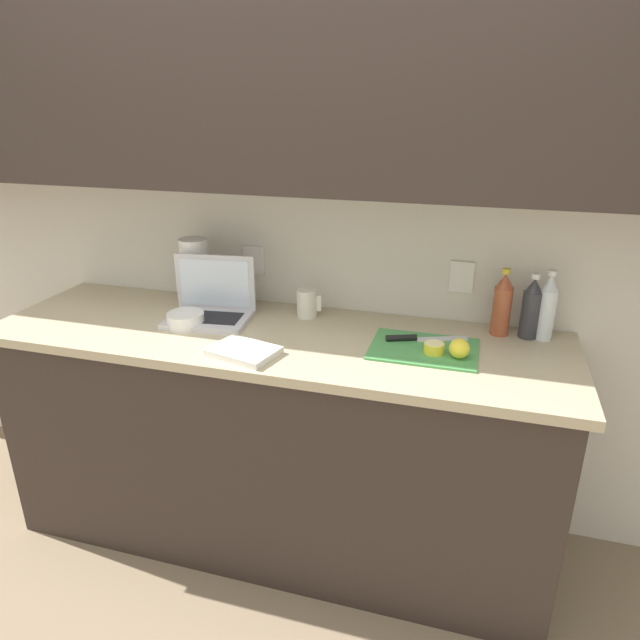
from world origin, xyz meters
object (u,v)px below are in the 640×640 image
lemon_half_cut (434,348)px  bowl_white (186,320)px  knife (412,338)px  cutting_board (424,349)px  bottle_water_clear (547,308)px  paper_towel_roll (196,272)px  lemon_whole_beside (459,348)px  bottle_oil_tall (531,309)px  measuring_cup (307,303)px  laptop (211,304)px  bottle_green_soda (502,305)px

lemon_half_cut → bowl_white: bowl_white is taller
knife → bowl_white: size_ratio=2.05×
cutting_board → bottle_water_clear: bearing=28.8°
cutting_board → paper_towel_roll: (-0.97, 0.21, 0.14)m
lemon_whole_beside → bowl_white: (-1.02, 0.01, -0.01)m
bottle_water_clear → paper_towel_roll: bearing=-179.3°
bottle_water_clear → paper_towel_roll: (-1.37, -0.02, 0.02)m
knife → bottle_oil_tall: size_ratio=1.19×
cutting_board → bottle_oil_tall: bottle_oil_tall is taller
measuring_cup → lemon_half_cut: bearing=-23.1°
lemon_half_cut → knife: bearing=134.6°
cutting_board → bowl_white: bearing=-177.6°
knife → paper_towel_roll: size_ratio=1.03×
lemon_whole_beside → measuring_cup: (-0.60, 0.24, 0.01)m
laptop → lemon_whole_beside: 0.97m
bowl_white → bottle_water_clear: bearing=11.3°
bottle_oil_tall → paper_towel_roll: bearing=-179.3°
laptop → measuring_cup: laptop is taller
lemon_whole_beside → bottle_oil_tall: 0.36m
cutting_board → bottle_water_clear: 0.47m
measuring_cup → bowl_white: 0.47m
bottle_oil_tall → paper_towel_roll: 1.32m
lemon_whole_beside → paper_towel_roll: paper_towel_roll is taller
lemon_half_cut → bottle_green_soda: bearing=49.9°
measuring_cup → paper_towel_roll: (-0.49, 0.01, 0.08)m
lemon_half_cut → bottle_oil_tall: bottle_oil_tall is taller
lemon_half_cut → bottle_oil_tall: bearing=38.9°
lemon_whole_beside → bottle_oil_tall: (0.23, 0.27, 0.07)m
laptop → cutting_board: size_ratio=0.93×
bottle_water_clear → paper_towel_roll: 1.37m
lemon_whole_beside → paper_towel_roll: (-1.09, 0.25, 0.10)m
cutting_board → bottle_green_soda: size_ratio=1.46×
laptop → lemon_half_cut: 0.88m
laptop → bottle_green_soda: size_ratio=1.36×
measuring_cup → cutting_board: bearing=-21.6°
lemon_whole_beside → bottle_water_clear: bearing=43.6°
laptop → bottle_water_clear: 1.25m
lemon_whole_beside → paper_towel_roll: 1.13m
lemon_half_cut → bottle_water_clear: size_ratio=0.27×
bottle_water_clear → bottle_oil_tall: bearing=180.0°
knife → bottle_green_soda: size_ratio=1.14×
lemon_whole_beside → bottle_water_clear: (0.28, 0.27, 0.08)m
bottle_water_clear → knife: bearing=-159.7°
cutting_board → bottle_oil_tall: bearing=32.3°
knife → bowl_white: (-0.85, -0.09, 0.01)m
measuring_cup → laptop: bearing=-161.0°
lemon_whole_beside → bottle_oil_tall: size_ratio=0.28×
measuring_cup → knife: bearing=-17.4°
measuring_cup → bottle_water_clear: bearing=1.9°
bottle_green_soda → bowl_white: bottle_green_soda is taller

